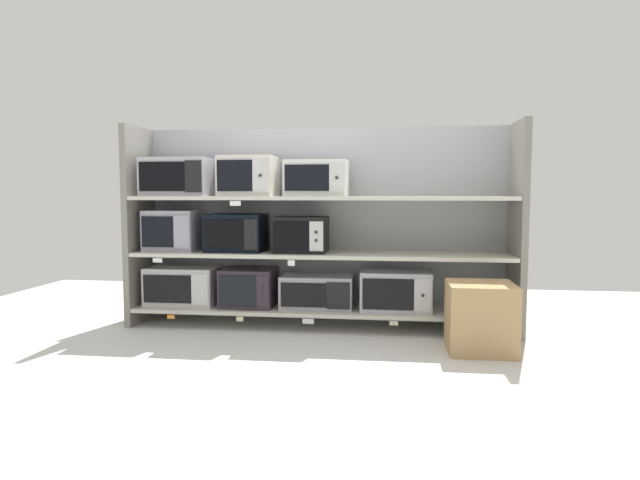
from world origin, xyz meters
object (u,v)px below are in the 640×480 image
at_px(microwave_3, 396,290).
at_px(microwave_6, 301,234).
at_px(microwave_4, 173,230).
at_px(microwave_9, 317,178).
at_px(microwave_5, 236,233).
at_px(microwave_2, 317,291).
at_px(shipping_carton, 480,317).
at_px(microwave_8, 249,176).
at_px(microwave_7, 179,177).
at_px(microwave_1, 249,287).
at_px(microwave_0, 183,285).

relative_size(microwave_3, microwave_6, 1.32).
bearing_deg(microwave_3, microwave_4, 180.00).
bearing_deg(microwave_6, microwave_9, 0.16).
height_order(microwave_4, microwave_5, microwave_4).
relative_size(microwave_2, shipping_carton, 1.23).
bearing_deg(microwave_4, microwave_5, -0.00).
distance_m(microwave_6, shipping_carton, 1.54).
relative_size(microwave_6, microwave_8, 0.96).
bearing_deg(microwave_8, microwave_4, 179.99).
bearing_deg(microwave_9, microwave_8, -179.98).
bearing_deg(microwave_4, microwave_7, -0.03).
distance_m(microwave_3, shipping_carton, 0.80).
height_order(microwave_1, microwave_7, microwave_7).
bearing_deg(microwave_6, microwave_4, 179.98).
relative_size(microwave_5, microwave_9, 0.94).
bearing_deg(microwave_2, microwave_8, -179.98).
bearing_deg(microwave_1, microwave_4, 179.97).
height_order(microwave_0, microwave_6, microwave_6).
distance_m(microwave_2, microwave_9, 0.91).
relative_size(microwave_0, shipping_carton, 1.22).
xyz_separation_m(microwave_1, microwave_3, (1.20, 0.00, 0.00)).
relative_size(microwave_0, microwave_6, 1.37).
height_order(microwave_2, microwave_9, microwave_9).
relative_size(microwave_4, microwave_9, 0.86).
relative_size(microwave_3, shipping_carton, 1.18).
bearing_deg(microwave_7, microwave_0, 0.36).
distance_m(microwave_6, microwave_9, 0.47).
distance_m(microwave_2, microwave_6, 0.48).
xyz_separation_m(microwave_2, microwave_4, (-1.21, -0.00, 0.49)).
xyz_separation_m(microwave_4, shipping_carton, (2.41, -0.56, -0.54)).
bearing_deg(microwave_7, shipping_carton, -13.30).
distance_m(microwave_4, microwave_5, 0.54).
bearing_deg(microwave_3, microwave_9, 179.98).
relative_size(microwave_5, microwave_8, 1.05).
distance_m(microwave_5, microwave_9, 0.80).
bearing_deg(microwave_0, shipping_carton, -13.39).
xyz_separation_m(microwave_0, microwave_7, (-0.02, -0.00, 0.90)).
distance_m(microwave_8, shipping_carton, 2.10).
relative_size(microwave_7, microwave_8, 1.25).
xyz_separation_m(microwave_1, shipping_carton, (1.77, -0.56, -0.08)).
distance_m(microwave_2, shipping_carton, 1.33).
relative_size(microwave_8, microwave_9, 0.89).
distance_m(microwave_6, microwave_8, 0.64).
relative_size(microwave_2, microwave_5, 1.26).
xyz_separation_m(microwave_5, microwave_6, (0.54, -0.00, -0.01)).
distance_m(microwave_5, microwave_7, 0.66).
bearing_deg(shipping_carton, microwave_0, 166.61).
xyz_separation_m(microwave_2, microwave_8, (-0.56, -0.00, 0.93)).
bearing_deg(microwave_4, microwave_2, 0.00).
height_order(microwave_0, microwave_4, microwave_4).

